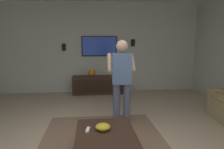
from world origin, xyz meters
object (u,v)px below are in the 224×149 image
(bowl, at_px, (103,127))
(wall_speaker_left, at_px, (133,43))
(tv, at_px, (99,46))
(remote_white, at_px, (88,130))
(media_console, at_px, (100,85))
(coffee_table, at_px, (105,139))
(person_standing, at_px, (122,78))
(wall_speaker_right, at_px, (64,47))
(vase_round, at_px, (92,73))

(bowl, relative_size, wall_speaker_left, 0.93)
(tv, bearing_deg, wall_speaker_left, 90.70)
(tv, relative_size, bowl, 5.41)
(tv, bearing_deg, remote_white, -5.03)
(media_console, height_order, wall_speaker_left, wall_speaker_left)
(remote_white, bearing_deg, bowl, 98.83)
(coffee_table, relative_size, tv, 0.90)
(media_console, relative_size, tv, 1.53)
(coffee_table, distance_m, wall_speaker_left, 4.33)
(coffee_table, distance_m, media_console, 3.72)
(person_standing, distance_m, wall_speaker_right, 3.16)
(person_standing, bearing_deg, wall_speaker_right, 29.88)
(coffee_table, bearing_deg, media_console, -1.60)
(coffee_table, distance_m, bowl, 0.17)
(coffee_table, bearing_deg, tv, -1.50)
(wall_speaker_left, height_order, wall_speaker_right, wall_speaker_left)
(bowl, bearing_deg, wall_speaker_left, -17.24)
(remote_white, xyz_separation_m, vase_round, (3.63, -0.09, 0.25))
(media_console, bearing_deg, bowl, -2.11)
(tv, relative_size, remote_white, 7.41)
(media_console, relative_size, remote_white, 11.33)
(person_standing, relative_size, wall_speaker_left, 7.45)
(tv, height_order, bowl, tv)
(coffee_table, bearing_deg, remote_white, 74.24)
(person_standing, relative_size, remote_white, 10.93)
(media_console, bearing_deg, person_standing, 6.66)
(media_console, distance_m, wall_speaker_left, 1.71)
(vase_round, relative_size, wall_speaker_right, 1.00)
(vase_round, height_order, wall_speaker_left, wall_speaker_left)
(remote_white, distance_m, wall_speaker_left, 4.31)
(tv, distance_m, bowl, 4.02)
(coffee_table, bearing_deg, wall_speaker_right, 14.12)
(media_console, relative_size, person_standing, 1.04)
(coffee_table, xyz_separation_m, tv, (3.96, -0.10, 1.18))
(coffee_table, relative_size, vase_round, 4.55)
(wall_speaker_left, distance_m, wall_speaker_right, 2.18)
(bowl, height_order, wall_speaker_right, wall_speaker_right)
(remote_white, xyz_separation_m, wall_speaker_right, (3.90, 0.76, 1.03))
(person_standing, bearing_deg, tv, 9.32)
(tv, xyz_separation_m, person_standing, (-2.77, -0.30, -0.54))
(media_console, bearing_deg, wall_speaker_right, -102.97)
(coffee_table, distance_m, remote_white, 0.27)
(vase_round, bearing_deg, person_standing, -167.61)
(remote_white, bearing_deg, coffee_table, 83.38)
(remote_white, height_order, vase_round, vase_round)
(vase_round, bearing_deg, remote_white, 178.63)
(bowl, distance_m, wall_speaker_left, 4.24)
(remote_white, height_order, wall_speaker_right, wall_speaker_right)
(remote_white, bearing_deg, tv, -175.88)
(person_standing, xyz_separation_m, wall_speaker_left, (2.79, -0.78, 0.64))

